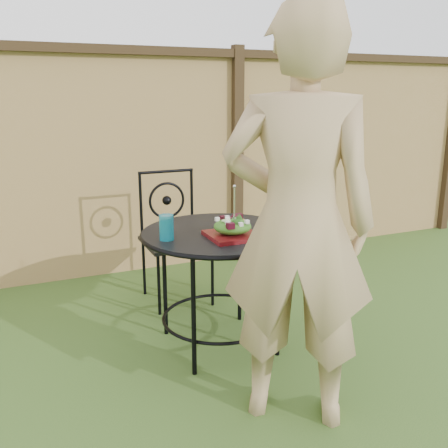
# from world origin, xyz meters

# --- Properties ---
(ground) EXTENTS (60.00, 60.00, 0.00)m
(ground) POSITION_xyz_m (0.00, 0.00, 0.00)
(ground) COLOR #294616
(ground) RESTS_ON ground
(fence) EXTENTS (8.00, 0.12, 1.90)m
(fence) POSITION_xyz_m (-0.00, 2.19, 0.95)
(fence) COLOR tan
(fence) RESTS_ON ground
(patio_table) EXTENTS (0.92, 0.92, 0.72)m
(patio_table) POSITION_xyz_m (0.49, 0.66, 0.59)
(patio_table) COLOR black
(patio_table) RESTS_ON ground
(patio_chair) EXTENTS (0.46, 0.46, 0.95)m
(patio_chair) POSITION_xyz_m (0.47, 1.47, 0.50)
(patio_chair) COLOR black
(patio_chair) RESTS_ON ground
(diner) EXTENTS (0.82, 0.76, 1.89)m
(diner) POSITION_xyz_m (0.54, -0.10, 0.94)
(diner) COLOR tan
(diner) RESTS_ON ground
(salad_plate) EXTENTS (0.27, 0.27, 0.02)m
(salad_plate) POSITION_xyz_m (0.50, 0.51, 0.74)
(salad_plate) COLOR #460A0C
(salad_plate) RESTS_ON patio_table
(salad) EXTENTS (0.21, 0.21, 0.08)m
(salad) POSITION_xyz_m (0.50, 0.51, 0.79)
(salad) COLOR #235614
(salad) RESTS_ON salad_plate
(fork) EXTENTS (0.01, 0.01, 0.18)m
(fork) POSITION_xyz_m (0.51, 0.51, 0.92)
(fork) COLOR silver
(fork) RESTS_ON salad
(drinking_glass) EXTENTS (0.08, 0.08, 0.14)m
(drinking_glass) POSITION_xyz_m (0.16, 0.62, 0.79)
(drinking_glass) COLOR #0D829D
(drinking_glass) RESTS_ON patio_table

